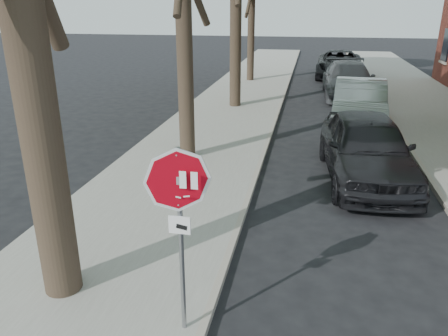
# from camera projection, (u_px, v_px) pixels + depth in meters

# --- Properties ---
(sidewalk_left) EXTENTS (4.00, 55.00, 0.12)m
(sidewalk_left) POSITION_uv_depth(u_px,v_px,m) (224.00, 117.00, 17.38)
(sidewalk_left) COLOR gray
(sidewalk_left) RESTS_ON ground
(curb_left) EXTENTS (0.12, 55.00, 0.13)m
(curb_left) POSITION_uv_depth(u_px,v_px,m) (276.00, 120.00, 17.00)
(curb_left) COLOR #9E9384
(curb_left) RESTS_ON ground
(curb_right) EXTENTS (0.12, 55.00, 0.13)m
(curb_right) POSITION_uv_depth(u_px,v_px,m) (394.00, 125.00, 16.21)
(curb_right) COLOR #9E9384
(curb_right) RESTS_ON ground
(stop_sign) EXTENTS (0.76, 0.34, 2.61)m
(stop_sign) POSITION_uv_depth(u_px,v_px,m) (179.00, 208.00, 5.34)
(stop_sign) COLOR gray
(stop_sign) RESTS_ON sidewalk_left
(car_a) EXTENTS (2.42, 5.17, 1.71)m
(car_a) POSITION_uv_depth(u_px,v_px,m) (366.00, 148.00, 11.12)
(car_a) COLOR black
(car_a) RESTS_ON ground
(car_b) EXTENTS (2.21, 5.28, 1.70)m
(car_b) POSITION_uv_depth(u_px,v_px,m) (359.00, 104.00, 16.02)
(car_b) COLOR #B3B6BC
(car_b) RESTS_ON ground
(car_c) EXTENTS (2.45, 5.75, 1.65)m
(car_c) POSITION_uv_depth(u_px,v_px,m) (348.00, 80.00, 21.28)
(car_c) COLOR #505055
(car_c) RESTS_ON ground
(car_d) EXTENTS (2.96, 5.97, 1.63)m
(car_d) POSITION_uv_depth(u_px,v_px,m) (339.00, 64.00, 26.89)
(car_d) COLOR black
(car_d) RESTS_ON ground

